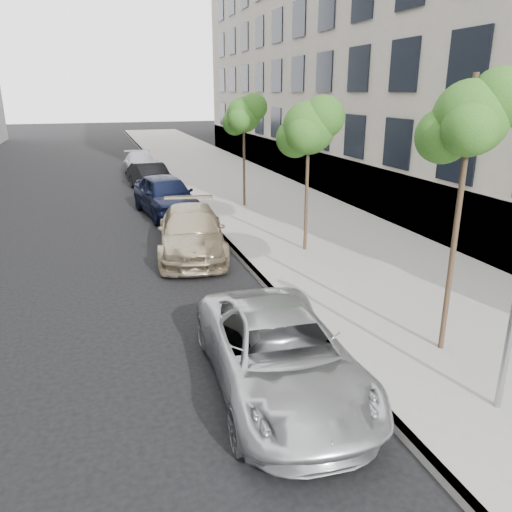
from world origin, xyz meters
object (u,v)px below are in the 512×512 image
tree_near (472,119)px  tree_mid (310,128)px  sedan_blue (166,195)px  sedan_rear (141,164)px  tree_far (244,115)px  sedan_black (151,177)px  suv (191,232)px  minivan (280,354)px

tree_near → tree_mid: 6.52m
sedan_blue → tree_near: bearing=-83.1°
tree_mid → sedan_rear: tree_mid is taller
tree_near → tree_mid: bearing=90.0°
tree_far → sedan_rear: tree_far is taller
tree_near → sedan_black: bearing=100.4°
tree_mid → sedan_black: 12.55m
tree_mid → suv: tree_mid is taller
tree_mid → tree_far: 6.50m
minivan → sedan_rear: (0.00, 23.28, 0.01)m
tree_mid → minivan: tree_mid is taller
tree_mid → sedan_black: tree_mid is taller
minivan → sedan_black: 18.35m
tree_far → suv: 7.15m
minivan → sedan_blue: sedan_blue is taller
suv → sedan_blue: bearing=98.9°
tree_far → suv: bearing=-121.2°
sedan_rear → tree_mid: bearing=-78.9°
tree_mid → sedan_blue: tree_mid is taller
tree_far → suv: size_ratio=0.95×
minivan → sedan_rear: sedan_rear is taller
tree_near → minivan: (-3.33, -0.15, -3.66)m
sedan_black → tree_mid: bearing=-83.5°
sedan_rear → tree_far: bearing=-72.1°
tree_mid → sedan_rear: 17.24m
tree_near → sedan_blue: tree_near is taller
tree_far → sedan_black: (-3.33, 5.20, -3.16)m
tree_mid → tree_far: size_ratio=0.99×
tree_mid → sedan_blue: (-3.33, 6.35, -2.95)m
tree_far → sedan_rear: (-3.33, 10.13, -3.17)m
suv → tree_near: bearing=-57.2°
tree_far → sedan_rear: bearing=108.2°
tree_near → suv: 8.97m
tree_near → minivan: bearing=-177.4°
tree_mid → sedan_blue: bearing=117.6°
minivan → sedan_rear: size_ratio=1.03×
tree_mid → sedan_black: (-3.33, 11.70, -3.08)m
tree_far → sedan_rear: 11.13m
tree_near → tree_mid: tree_near is taller
tree_mid → suv: (-3.33, 1.00, -3.06)m
tree_near → tree_far: tree_near is taller
sedan_blue → sedan_rear: 10.28m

